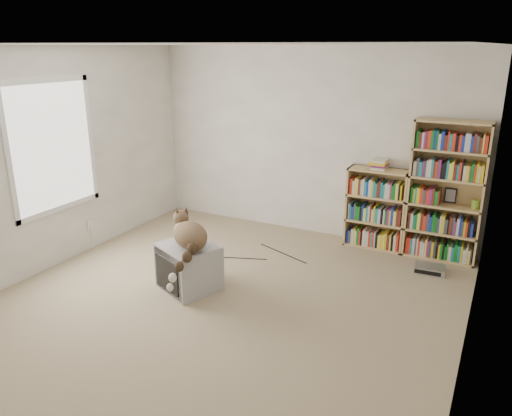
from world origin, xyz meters
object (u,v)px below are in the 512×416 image
at_px(crt_tv, 189,267).
at_px(dvd_player, 430,269).
at_px(bookcase_short, 377,211).
at_px(cat, 188,241).
at_px(bookcase_tall, 446,194).

xyz_separation_m(crt_tv, dvd_player, (2.24, 1.59, -0.21)).
bearing_deg(bookcase_short, crt_tv, -125.08).
xyz_separation_m(cat, dvd_player, (2.17, 1.69, -0.56)).
xyz_separation_m(crt_tv, bookcase_tall, (2.26, 2.08, 0.56)).
bearing_deg(crt_tv, bookcase_tall, 66.50).
bearing_deg(cat, bookcase_short, 92.68).
bearing_deg(bookcase_tall, crt_tv, -137.36).
relative_size(bookcase_tall, bookcase_short, 1.64).
bearing_deg(cat, dvd_player, 73.08).
distance_m(cat, bookcase_tall, 3.11).
bearing_deg(dvd_player, bookcase_tall, 84.01).
xyz_separation_m(crt_tv, bookcase_short, (1.46, 2.08, 0.23)).
distance_m(cat, dvd_player, 2.81).
height_order(cat, bookcase_short, bookcase_short).
bearing_deg(bookcase_short, cat, -122.54).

